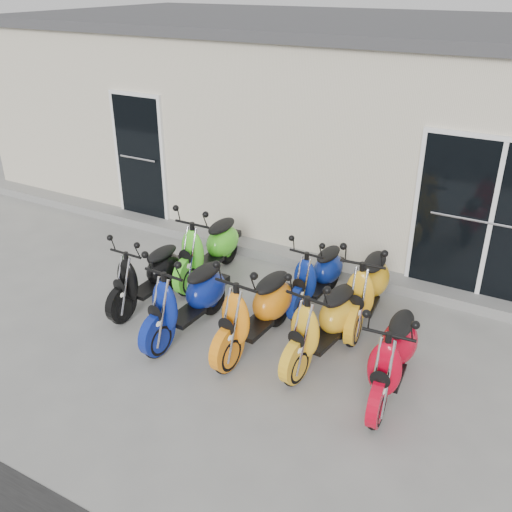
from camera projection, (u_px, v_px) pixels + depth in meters
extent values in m
plane|color=gray|center=(233.00, 326.00, 7.32)|extent=(80.00, 80.00, 0.00)
cube|color=beige|center=(377.00, 120.00, 10.67)|extent=(14.00, 6.00, 3.20)
cube|color=#3F3F42|center=(386.00, 24.00, 9.92)|extent=(14.20, 6.20, 0.16)
cube|color=gray|center=(301.00, 259.00, 8.87)|extent=(14.00, 0.40, 0.15)
cube|color=black|center=(140.00, 154.00, 9.86)|extent=(1.07, 0.08, 2.22)
cube|color=black|center=(492.00, 217.00, 7.31)|extent=(2.02, 0.08, 2.22)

